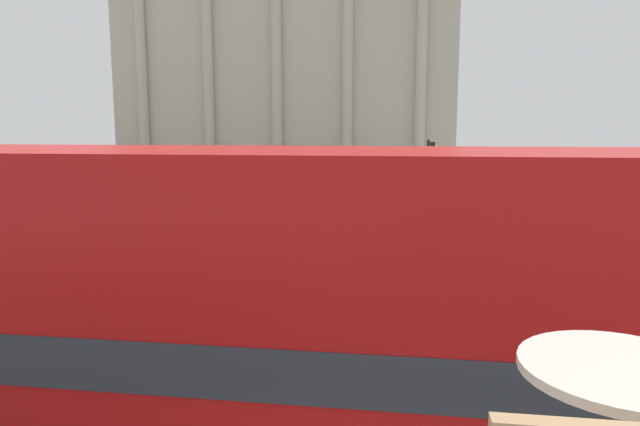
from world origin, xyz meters
TOP-DOWN VIEW (x-y plane):
  - double_decker_bus at (-2.29, 3.29)m, footprint 10.18×2.62m
  - plaza_building_left at (-10.98, 56.20)m, footprint 32.24×15.50m
  - traffic_light_near at (4.95, 11.77)m, footprint 0.42×0.24m
  - traffic_light_mid at (-0.92, 17.97)m, footprint 0.42×0.24m
  - traffic_light_far at (1.42, 23.09)m, footprint 0.42×0.24m
  - pedestrian_blue at (3.10, 30.38)m, footprint 0.32×0.32m
  - pedestrian_white at (-5.91, 30.10)m, footprint 0.32×0.32m

SIDE VIEW (x-z plane):
  - pedestrian_blue at x=3.10m, z-range 0.12..1.78m
  - pedestrian_white at x=-5.91m, z-range 0.14..1.94m
  - traffic_light_mid at x=-0.92m, z-range 0.52..3.79m
  - traffic_light_near at x=4.95m, z-range 0.54..3.97m
  - double_decker_bus at x=-2.29m, z-range 0.24..4.50m
  - traffic_light_far at x=1.42m, z-range 0.60..4.59m
  - plaza_building_left at x=-10.98m, z-range 0.00..22.32m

